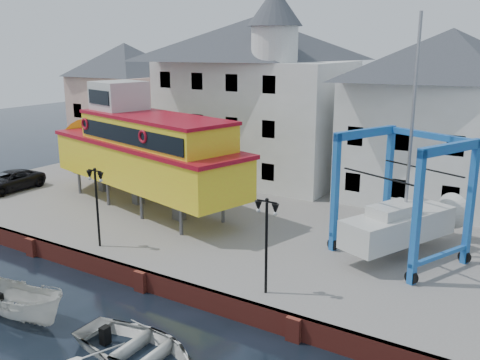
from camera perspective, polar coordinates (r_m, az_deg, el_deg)
The scene contains 13 objects.
ground at distance 26.07m, azimuth -10.40°, elevation -11.53°, with size 140.00×140.00×0.00m, color black.
hardstanding at distance 34.09m, azimuth 2.21°, elevation -4.06°, with size 44.00×22.00×1.00m, color slate.
quay_wall at distance 25.92m, azimuth -10.29°, elevation -10.46°, with size 44.00×0.47×1.00m.
building_pink at distance 49.21m, azimuth -11.96°, elevation 8.11°, with size 8.00×7.00×10.30m.
building_white_main at distance 41.36m, azimuth 1.66°, elevation 8.93°, with size 14.00×8.30×14.00m.
building_white_right at distance 36.96m, azimuth 21.05°, elevation 6.16°, with size 12.00×8.00×11.20m.
lamp_post_left at distance 28.12m, azimuth -15.12°, elevation -0.78°, with size 1.12×0.32×4.20m.
lamp_post_right at distance 22.03m, azimuth 2.86°, elevation -4.49°, with size 1.12×0.32×4.20m.
tour_boat at distance 35.00m, azimuth -11.04°, elevation 3.32°, with size 18.63×8.49×7.89m.
travel_lift at distance 27.85m, azimuth 17.51°, elevation -3.70°, with size 6.66×7.92×11.70m.
van at distance 41.71m, azimuth -23.39°, elevation -0.10°, with size 2.30×4.99×1.39m, color black.
motorboat_a at distance 24.98m, azimuth -22.17°, elevation -13.64°, with size 1.74×4.62×1.79m, color silver.
motorboat_b at distance 21.23m, azimuth -11.00°, elevation -18.05°, with size 3.74×5.24×1.09m, color silver.
Camera 1 is at (16.27, -16.93, 11.31)m, focal length 40.00 mm.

